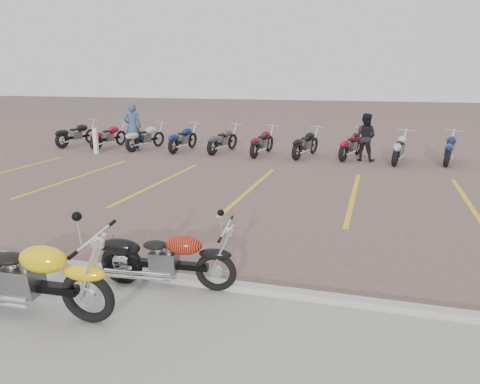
# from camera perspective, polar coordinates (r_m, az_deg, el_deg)

# --- Properties ---
(ground) EXTENTS (100.00, 100.00, 0.00)m
(ground) POSITION_cam_1_polar(r_m,az_deg,el_deg) (8.99, -5.36, -5.42)
(ground) COLOR #715751
(ground) RESTS_ON ground
(concrete_apron) EXTENTS (60.00, 5.00, 0.01)m
(concrete_apron) POSITION_cam_1_polar(r_m,az_deg,el_deg) (5.51, -24.05, -20.10)
(concrete_apron) COLOR #9E9B93
(concrete_apron) RESTS_ON ground
(curb) EXTENTS (60.00, 0.18, 0.12)m
(curb) POSITION_cam_1_polar(r_m,az_deg,el_deg) (7.29, -11.27, -9.94)
(curb) COLOR #ADAAA3
(curb) RESTS_ON ground
(parking_stripes) EXTENTS (38.00, 5.50, 0.01)m
(parking_stripes) POSITION_cam_1_polar(r_m,az_deg,el_deg) (12.64, 1.35, 0.40)
(parking_stripes) COLOR gold
(parking_stripes) RESTS_ON ground
(yellow_cruiser) EXTENTS (2.43, 0.38, 1.00)m
(yellow_cruiser) POSITION_cam_1_polar(r_m,az_deg,el_deg) (6.59, -24.82, -9.58)
(yellow_cruiser) COLOR black
(yellow_cruiser) RESTS_ON ground
(flame_cruiser) EXTENTS (2.03, 0.36, 0.84)m
(flame_cruiser) POSITION_cam_1_polar(r_m,az_deg,el_deg) (6.86, -9.16, -8.20)
(flame_cruiser) COLOR black
(flame_cruiser) RESTS_ON ground
(person_a) EXTENTS (0.82, 0.71, 1.91)m
(person_a) POSITION_cam_1_polar(r_m,az_deg,el_deg) (19.49, -12.97, 7.72)
(person_a) COLOR navy
(person_a) RESTS_ON ground
(person_b) EXTENTS (0.95, 0.81, 1.69)m
(person_b) POSITION_cam_1_polar(r_m,az_deg,el_deg) (17.28, 14.98, 6.47)
(person_b) COLOR black
(person_b) RESTS_ON ground
(bollard) EXTENTS (0.16, 0.16, 1.00)m
(bollard) POSITION_cam_1_polar(r_m,az_deg,el_deg) (19.09, -17.18, 5.96)
(bollard) COLOR silver
(bollard) RESTS_ON ground
(bg_bike_row) EXTENTS (15.87, 2.09, 1.10)m
(bg_bike_row) POSITION_cam_1_polar(r_m,az_deg,el_deg) (18.13, 0.13, 6.34)
(bg_bike_row) COLOR black
(bg_bike_row) RESTS_ON ground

